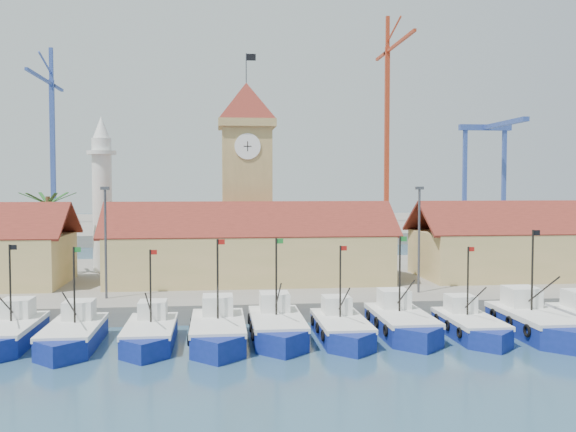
{
  "coord_description": "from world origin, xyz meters",
  "views": [
    {
      "loc": [
        -3.04,
        -40.72,
        10.74
      ],
      "look_at": [
        3.45,
        18.0,
        7.79
      ],
      "focal_mm": 40.0,
      "sensor_mm": 36.0,
      "label": 1
    }
  ],
  "objects": [
    {
      "name": "boat_7",
      "position": [
        14.64,
        2.01,
        0.69
      ],
      "size": [
        3.21,
        8.81,
        6.66
      ],
      "color": "navy",
      "rests_on": "ground"
    },
    {
      "name": "boat_4",
      "position": [
        1.04,
        2.79,
        0.76
      ],
      "size": [
        3.55,
        9.72,
        7.35
      ],
      "color": "navy",
      "rests_on": "ground"
    },
    {
      "name": "gantry",
      "position": [
        62.0,
        106.65,
        20.04
      ],
      "size": [
        13.0,
        22.0,
        23.2
      ],
      "color": "#314998",
      "rests_on": "terminal"
    },
    {
      "name": "quay",
      "position": [
        0.0,
        24.0,
        0.75
      ],
      "size": [
        140.0,
        32.0,
        1.5
      ],
      "primitive_type": "cube",
      "color": "gray",
      "rests_on": "ground"
    },
    {
      "name": "hall_center",
      "position": [
        0.0,
        20.0,
        3.99
      ],
      "size": [
        27.04,
        10.13,
        7.61
      ],
      "color": "tan",
      "rests_on": "quay"
    },
    {
      "name": "lamp_posts",
      "position": [
        0.5,
        12.0,
        6.48
      ],
      "size": [
        80.7,
        0.25,
        9.03
      ],
      "color": "#3F3F44",
      "rests_on": "quay"
    },
    {
      "name": "boat_2",
      "position": [
        -7.54,
        2.06,
        0.69
      ],
      "size": [
        3.23,
        8.86,
        6.7
      ],
      "color": "navy",
      "rests_on": "ground"
    },
    {
      "name": "boat_0",
      "position": [
        -16.92,
        3.01,
        0.73
      ],
      "size": [
        3.41,
        9.34,
        7.07
      ],
      "color": "navy",
      "rests_on": "ground"
    },
    {
      "name": "boat_5",
      "position": [
        5.46,
        2.16,
        0.71
      ],
      "size": [
        3.29,
        9.02,
        6.83
      ],
      "color": "navy",
      "rests_on": "ground"
    },
    {
      "name": "boat_1",
      "position": [
        -12.55,
        2.14,
        0.72
      ],
      "size": [
        3.35,
        9.18,
        6.94
      ],
      "color": "navy",
      "rests_on": "ground"
    },
    {
      "name": "crane_red_right",
      "position": [
        36.14,
        103.97,
        28.01
      ],
      "size": [
        1.0,
        30.72,
        47.25
      ],
      "color": "#A73319",
      "rests_on": "terminal"
    },
    {
      "name": "minaret",
      "position": [
        -15.0,
        28.0,
        9.73
      ],
      "size": [
        3.0,
        3.0,
        16.3
      ],
      "color": "silver",
      "rests_on": "quay"
    },
    {
      "name": "boat_6",
      "position": [
        9.99,
        3.03,
        0.76
      ],
      "size": [
        3.57,
        9.78,
        7.4
      ],
      "color": "navy",
      "rests_on": "ground"
    },
    {
      "name": "hall_right",
      "position": [
        32.0,
        20.0,
        3.99
      ],
      "size": [
        31.2,
        10.13,
        7.61
      ],
      "color": "tan",
      "rests_on": "quay"
    },
    {
      "name": "boat_8",
      "position": [
        19.41,
        1.8,
        0.82
      ],
      "size": [
        3.81,
        10.44,
        7.9
      ],
      "color": "navy",
      "rests_on": "ground"
    },
    {
      "name": "ground",
      "position": [
        0.0,
        0.0,
        0.0
      ],
      "size": [
        400.0,
        400.0,
        0.0
      ],
      "primitive_type": "plane",
      "color": "navy",
      "rests_on": "ground"
    },
    {
      "name": "clock_tower",
      "position": [
        0.0,
        26.0,
        11.96
      ],
      "size": [
        5.8,
        5.8,
        22.7
      ],
      "color": "tan",
      "rests_on": "quay"
    },
    {
      "name": "palm_tree",
      "position": [
        -20.0,
        26.0,
        6.25
      ],
      "size": [
        5.6,
        5.03,
        8.39
      ],
      "color": "brown",
      "rests_on": "quay"
    },
    {
      "name": "boat_3",
      "position": [
        -3.04,
        1.9,
        0.77
      ],
      "size": [
        3.58,
        9.8,
        7.42
      ],
      "color": "navy",
      "rests_on": "ground"
    },
    {
      "name": "crane_blue_near",
      "position": [
        -39.57,
        107.01,
        23.36
      ],
      "size": [
        1.0,
        29.17,
        38.97
      ],
      "color": "#314998",
      "rests_on": "terminal"
    },
    {
      "name": "terminal",
      "position": [
        0.0,
        110.0,
        1.0
      ],
      "size": [
        240.0,
        80.0,
        2.0
      ],
      "primitive_type": "cube",
      "color": "gray",
      "rests_on": "ground"
    }
  ]
}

